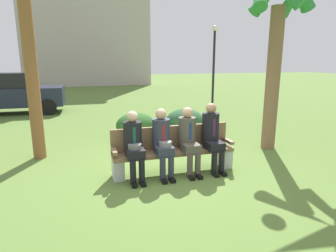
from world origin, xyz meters
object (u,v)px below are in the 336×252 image
(seated_man_centerleft, at_px, (163,139))
(shrub_mid_lawn, at_px, (185,121))
(palm_tree_short, at_px, (278,21))
(street_lamp, at_px, (214,59))
(seated_man_centerright, at_px, (189,137))
(building_backdrop, at_px, (85,15))
(seated_man_rightmost, at_px, (212,133))
(park_bench, at_px, (173,150))
(parked_car_near, at_px, (13,93))
(seated_man_leftmost, at_px, (134,142))
(shrub_near_bench, at_px, (136,125))

(seated_man_centerleft, distance_m, shrub_mid_lawn, 3.32)
(palm_tree_short, distance_m, street_lamp, 5.79)
(seated_man_centerright, bearing_deg, building_backdrop, 92.49)
(palm_tree_short, bearing_deg, seated_man_rightmost, -155.71)
(building_backdrop, bearing_deg, park_bench, -88.17)
(seated_man_centerleft, relative_size, seated_man_rightmost, 0.95)
(seated_man_centerright, xyz_separation_m, parked_car_near, (-4.62, 8.15, 0.12))
(seated_man_centerright, distance_m, shrub_mid_lawn, 3.10)
(seated_man_leftmost, distance_m, seated_man_centerright, 1.08)
(shrub_near_bench, distance_m, shrub_mid_lawn, 1.50)
(palm_tree_short, distance_m, building_backdrop, 23.41)
(shrub_mid_lawn, bearing_deg, park_bench, -114.75)
(seated_man_leftmost, xyz_separation_m, palm_tree_short, (3.58, 0.92, 2.34))
(shrub_mid_lawn, xyz_separation_m, street_lamp, (2.65, 3.61, 1.84))
(seated_man_leftmost, xyz_separation_m, shrub_mid_lawn, (2.09, 2.92, -0.33))
(shrub_near_bench, bearing_deg, building_backdrop, 91.48)
(palm_tree_short, distance_m, shrub_near_bench, 4.50)
(street_lamp, bearing_deg, parked_car_near, 168.91)
(seated_man_centerleft, relative_size, shrub_near_bench, 1.13)
(seated_man_rightmost, xyz_separation_m, shrub_near_bench, (-0.99, 2.90, -0.40))
(seated_man_rightmost, height_order, palm_tree_short, palm_tree_short)
(shrub_near_bench, bearing_deg, shrub_mid_lawn, 0.35)
(palm_tree_short, xyz_separation_m, street_lamp, (1.15, 5.62, -0.84))
(shrub_near_bench, relative_size, shrub_mid_lawn, 0.95)
(park_bench, distance_m, street_lamp, 7.71)
(park_bench, relative_size, seated_man_centerright, 1.87)
(seated_man_leftmost, bearing_deg, shrub_mid_lawn, 54.50)
(seated_man_centerleft, distance_m, parked_car_near, 9.13)
(seated_man_centerright, distance_m, shrub_near_bench, 2.97)
(seated_man_rightmost, bearing_deg, shrub_mid_lawn, 80.12)
(seated_man_centerleft, bearing_deg, seated_man_centerright, 0.64)
(parked_car_near, bearing_deg, shrub_near_bench, -51.76)
(seated_man_rightmost, bearing_deg, building_backdrop, 93.69)
(seated_man_leftmost, bearing_deg, seated_man_rightmost, 0.49)
(shrub_mid_lawn, relative_size, street_lamp, 0.33)
(park_bench, xyz_separation_m, seated_man_leftmost, (-0.80, -0.14, 0.27))
(seated_man_rightmost, bearing_deg, seated_man_centerleft, -179.35)
(parked_car_near, bearing_deg, seated_man_leftmost, -66.51)
(seated_man_leftmost, height_order, seated_man_centerleft, seated_man_centerleft)
(park_bench, bearing_deg, shrub_near_bench, 94.45)
(seated_man_leftmost, distance_m, seated_man_rightmost, 1.58)
(seated_man_centerright, relative_size, street_lamp, 0.36)
(seated_man_leftmost, xyz_separation_m, seated_man_centerleft, (0.55, 0.00, 0.01))
(park_bench, height_order, parked_car_near, parked_car_near)
(seated_man_centerright, xyz_separation_m, shrub_near_bench, (-0.49, 2.91, -0.37))
(shrub_mid_lawn, bearing_deg, seated_man_rightmost, -99.88)
(seated_man_rightmost, relative_size, shrub_mid_lawn, 1.13)
(seated_man_centerleft, bearing_deg, palm_tree_short, 16.80)
(street_lamp, bearing_deg, shrub_near_bench, -138.87)
(building_backdrop, bearing_deg, seated_man_leftmost, -90.11)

